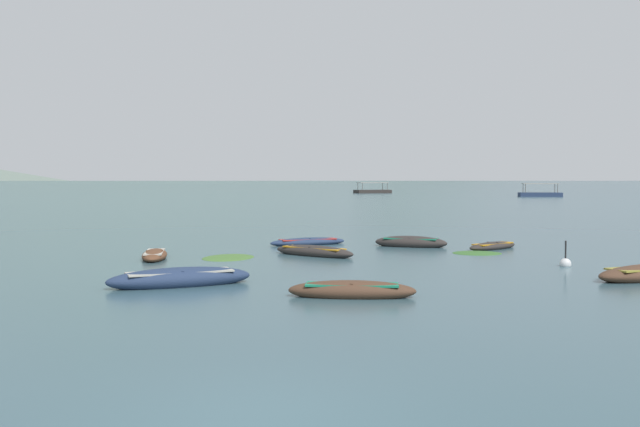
{
  "coord_description": "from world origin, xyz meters",
  "views": [
    {
      "loc": [
        0.8,
        -9.37,
        3.21
      ],
      "look_at": [
        0.75,
        37.54,
        0.88
      ],
      "focal_mm": 39.7,
      "sensor_mm": 36.0,
      "label": 1
    }
  ],
  "objects_px": {
    "rowboat_6": "(353,290)",
    "ferry_2": "(373,191)",
    "rowboat_1": "(412,242)",
    "mooring_buoy": "(566,264)",
    "rowboat_5": "(493,246)",
    "rowboat_7": "(181,278)",
    "rowboat_0": "(155,255)",
    "rowboat_3": "(309,242)",
    "rowboat_4": "(315,252)",
    "ferry_0": "(541,194)"
  },
  "relations": [
    {
      "from": "mooring_buoy",
      "to": "rowboat_5",
      "type": "bearing_deg",
      "value": 99.9
    },
    {
      "from": "rowboat_3",
      "to": "rowboat_1",
      "type": "bearing_deg",
      "value": -11.2
    },
    {
      "from": "rowboat_1",
      "to": "rowboat_7",
      "type": "relative_size",
      "value": 0.81
    },
    {
      "from": "rowboat_5",
      "to": "ferry_2",
      "type": "distance_m",
      "value": 122.91
    },
    {
      "from": "rowboat_0",
      "to": "rowboat_3",
      "type": "height_order",
      "value": "rowboat_0"
    },
    {
      "from": "ferry_2",
      "to": "rowboat_7",
      "type": "bearing_deg",
      "value": -96.7
    },
    {
      "from": "rowboat_6",
      "to": "ferry_2",
      "type": "height_order",
      "value": "ferry_2"
    },
    {
      "from": "rowboat_4",
      "to": "rowboat_6",
      "type": "distance_m",
      "value": 10.33
    },
    {
      "from": "rowboat_6",
      "to": "mooring_buoy",
      "type": "bearing_deg",
      "value": 39.56
    },
    {
      "from": "rowboat_7",
      "to": "ferry_0",
      "type": "distance_m",
      "value": 112.7
    },
    {
      "from": "rowboat_5",
      "to": "rowboat_4",
      "type": "bearing_deg",
      "value": -161.07
    },
    {
      "from": "mooring_buoy",
      "to": "ferry_0",
      "type": "bearing_deg",
      "value": 73.19
    },
    {
      "from": "rowboat_3",
      "to": "ferry_2",
      "type": "relative_size",
      "value": 0.46
    },
    {
      "from": "rowboat_5",
      "to": "ferry_0",
      "type": "height_order",
      "value": "ferry_0"
    },
    {
      "from": "rowboat_0",
      "to": "rowboat_3",
      "type": "xyz_separation_m",
      "value": [
        6.04,
        5.92,
        -0.0
      ]
    },
    {
      "from": "rowboat_1",
      "to": "rowboat_6",
      "type": "bearing_deg",
      "value": -103.57
    },
    {
      "from": "rowboat_6",
      "to": "ferry_2",
      "type": "xyz_separation_m",
      "value": [
        10.67,
        135.91,
        0.27
      ]
    },
    {
      "from": "mooring_buoy",
      "to": "rowboat_4",
      "type": "bearing_deg",
      "value": 158.88
    },
    {
      "from": "rowboat_1",
      "to": "mooring_buoy",
      "type": "distance_m",
      "value": 8.78
    },
    {
      "from": "rowboat_7",
      "to": "ferry_0",
      "type": "bearing_deg",
      "value": 67.46
    },
    {
      "from": "rowboat_6",
      "to": "rowboat_7",
      "type": "distance_m",
      "value": 5.45
    },
    {
      "from": "rowboat_1",
      "to": "ferry_2",
      "type": "bearing_deg",
      "value": 86.59
    },
    {
      "from": "rowboat_5",
      "to": "ferry_2",
      "type": "bearing_deg",
      "value": 88.29
    },
    {
      "from": "rowboat_1",
      "to": "rowboat_7",
      "type": "xyz_separation_m",
      "value": [
        -8.47,
        -12.09,
        0.01
      ]
    },
    {
      "from": "rowboat_7",
      "to": "mooring_buoy",
      "type": "bearing_deg",
      "value": 19.53
    },
    {
      "from": "rowboat_3",
      "to": "rowboat_6",
      "type": "distance_m",
      "value": 15.15
    },
    {
      "from": "ferry_2",
      "to": "mooring_buoy",
      "type": "bearing_deg",
      "value": -91.13
    },
    {
      "from": "ferry_2",
      "to": "rowboat_3",
      "type": "bearing_deg",
      "value": -95.73
    },
    {
      "from": "rowboat_1",
      "to": "rowboat_3",
      "type": "bearing_deg",
      "value": 168.8
    },
    {
      "from": "rowboat_4",
      "to": "rowboat_3",
      "type": "bearing_deg",
      "value": 93.93
    },
    {
      "from": "rowboat_7",
      "to": "rowboat_6",
      "type": "bearing_deg",
      "value": -21.86
    },
    {
      "from": "rowboat_0",
      "to": "mooring_buoy",
      "type": "xyz_separation_m",
      "value": [
        15.61,
        -2.46,
        -0.04
      ]
    },
    {
      "from": "rowboat_3",
      "to": "rowboat_7",
      "type": "distance_m",
      "value": 13.54
    },
    {
      "from": "rowboat_7",
      "to": "ferry_2",
      "type": "relative_size",
      "value": 0.52
    },
    {
      "from": "rowboat_6",
      "to": "mooring_buoy",
      "type": "distance_m",
      "value": 10.52
    },
    {
      "from": "rowboat_1",
      "to": "rowboat_6",
      "type": "relative_size",
      "value": 1.01
    },
    {
      "from": "rowboat_5",
      "to": "ferry_0",
      "type": "distance_m",
      "value": 98.14
    },
    {
      "from": "mooring_buoy",
      "to": "rowboat_1",
      "type": "bearing_deg",
      "value": 122.41
    },
    {
      "from": "rowboat_0",
      "to": "ferry_2",
      "type": "bearing_deg",
      "value": 81.84
    },
    {
      "from": "rowboat_5",
      "to": "rowboat_6",
      "type": "xyz_separation_m",
      "value": [
        -7.0,
        -13.06,
        0.05
      ]
    },
    {
      "from": "rowboat_7",
      "to": "ferry_0",
      "type": "height_order",
      "value": "ferry_0"
    },
    {
      "from": "rowboat_4",
      "to": "rowboat_5",
      "type": "distance_m",
      "value": 8.59
    },
    {
      "from": "rowboat_7",
      "to": "rowboat_0",
      "type": "bearing_deg",
      "value": 108.87
    },
    {
      "from": "rowboat_4",
      "to": "mooring_buoy",
      "type": "bearing_deg",
      "value": -21.12
    },
    {
      "from": "rowboat_3",
      "to": "rowboat_0",
      "type": "bearing_deg",
      "value": -135.6
    },
    {
      "from": "rowboat_6",
      "to": "ferry_0",
      "type": "distance_m",
      "value": 112.77
    },
    {
      "from": "rowboat_6",
      "to": "rowboat_4",
      "type": "bearing_deg",
      "value": 96.23
    },
    {
      "from": "rowboat_1",
      "to": "rowboat_3",
      "type": "xyz_separation_m",
      "value": [
        -4.86,
        0.96,
        -0.06
      ]
    },
    {
      "from": "rowboat_3",
      "to": "rowboat_5",
      "type": "height_order",
      "value": "rowboat_3"
    },
    {
      "from": "rowboat_0",
      "to": "ferry_0",
      "type": "distance_m",
      "value": 107.17
    }
  ]
}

